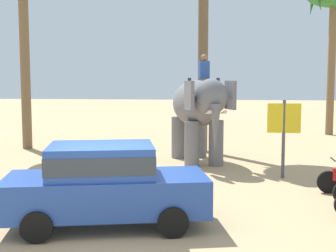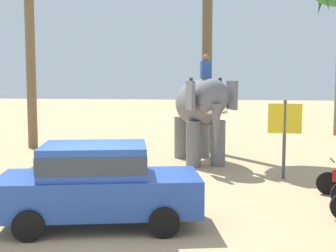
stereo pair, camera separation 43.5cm
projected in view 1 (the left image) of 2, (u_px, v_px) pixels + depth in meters
ground_plane at (106, 231)px, 9.12m from camera, size 120.00×120.00×0.00m
car_sedan_foreground at (105, 182)px, 9.35m from camera, size 4.38×2.57×1.70m
elephant_with_mahout at (198, 108)px, 16.44m from camera, size 2.67×4.01×3.88m
signboard_yellow at (284, 123)px, 13.90m from camera, size 1.00×0.10×2.40m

